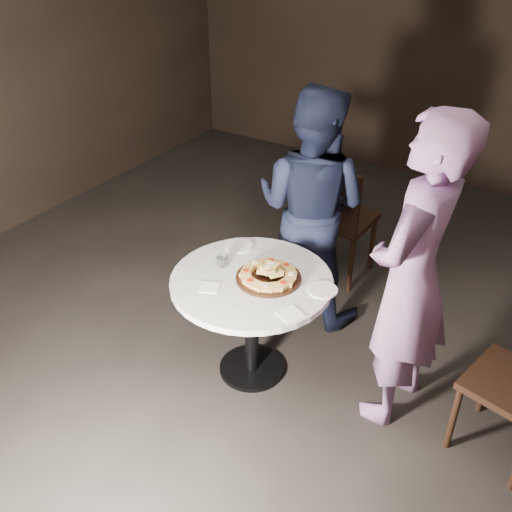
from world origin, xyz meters
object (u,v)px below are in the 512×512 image
(water_glass, at_px, (222,262))
(chair_far, at_px, (337,215))
(serving_board, at_px, (268,278))
(focaccia_pile, at_px, (269,273))
(table, at_px, (252,297))
(diner_navy, at_px, (311,207))
(diner_teal, at_px, (412,278))

(water_glass, xyz_separation_m, chair_far, (0.19, 1.24, -0.18))
(serving_board, relative_size, chair_far, 0.39)
(focaccia_pile, relative_size, chair_far, 0.35)
(chair_far, bearing_deg, focaccia_pile, 97.51)
(table, relative_size, serving_board, 3.08)
(diner_navy, bearing_deg, focaccia_pile, 96.90)
(chair_far, distance_m, diner_navy, 0.53)
(focaccia_pile, relative_size, diner_navy, 0.21)
(serving_board, height_order, focaccia_pile, focaccia_pile)
(water_glass, bearing_deg, diner_navy, 76.17)
(focaccia_pile, relative_size, diner_teal, 0.19)
(water_glass, relative_size, diner_teal, 0.04)
(table, xyz_separation_m, diner_teal, (0.87, 0.21, 0.33))
(water_glass, relative_size, chair_far, 0.07)
(table, relative_size, diner_teal, 0.65)
(focaccia_pile, distance_m, water_glass, 0.31)
(serving_board, height_order, diner_navy, diner_navy)
(diner_navy, bearing_deg, water_glass, 74.13)
(serving_board, xyz_separation_m, focaccia_pile, (0.00, 0.00, 0.03))
(table, height_order, focaccia_pile, focaccia_pile)
(diner_navy, distance_m, diner_teal, 1.08)
(water_glass, bearing_deg, serving_board, 5.76)
(serving_board, bearing_deg, chair_far, 95.68)
(diner_navy, xyz_separation_m, diner_teal, (0.90, -0.59, 0.08))
(serving_board, height_order, chair_far, chair_far)
(diner_teal, bearing_deg, table, -71.75)
(focaccia_pile, height_order, chair_far, chair_far)
(serving_board, bearing_deg, diner_navy, 98.86)
(serving_board, height_order, water_glass, water_glass)
(table, bearing_deg, chair_far, 91.46)
(focaccia_pile, relative_size, water_glass, 4.89)
(table, height_order, serving_board, serving_board)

